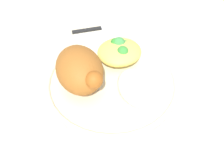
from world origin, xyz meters
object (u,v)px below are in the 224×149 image
object	(u,v)px
roasted_chicken	(80,70)
mac_cheese_with_broccoli	(120,51)
fork	(100,32)
knife	(101,28)
rice_pile	(137,87)
plate	(112,81)

from	to	relation	value
roasted_chicken	mac_cheese_with_broccoli	size ratio (longest dim) A/B	1.28
roasted_chicken	fork	distance (m)	0.21
roasted_chicken	knife	size ratio (longest dim) A/B	0.66
rice_pile	mac_cheese_with_broccoli	size ratio (longest dim) A/B	0.98
mac_cheese_with_broccoli	knife	size ratio (longest dim) A/B	0.52
plate	knife	world-z (taller)	plate
plate	mac_cheese_with_broccoli	size ratio (longest dim) A/B	2.82
plate	mac_cheese_with_broccoli	bearing A→B (deg)	143.60
plate	mac_cheese_with_broccoli	xyz separation A→B (m)	(-0.05, 0.04, 0.03)
rice_pile	roasted_chicken	bearing A→B (deg)	-125.66
plate	rice_pile	distance (m)	0.07
plate	knife	distance (m)	0.20
mac_cheese_with_broccoli	fork	xyz separation A→B (m)	(-0.13, -0.00, -0.04)
rice_pile	fork	world-z (taller)	rice_pile
roasted_chicken	rice_pile	size ratio (longest dim) A/B	1.31
plate	rice_pile	size ratio (longest dim) A/B	2.87
plate	roasted_chicken	world-z (taller)	roasted_chicken
plate	mac_cheese_with_broccoli	world-z (taller)	mac_cheese_with_broccoli
roasted_chicken	rice_pile	distance (m)	0.11
mac_cheese_with_broccoli	knife	bearing A→B (deg)	177.04
mac_cheese_with_broccoli	knife	distance (m)	0.15
plate	mac_cheese_with_broccoli	distance (m)	0.07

